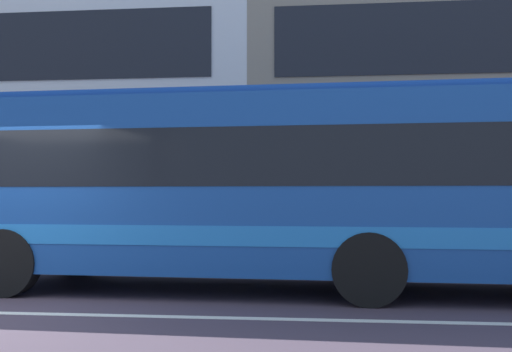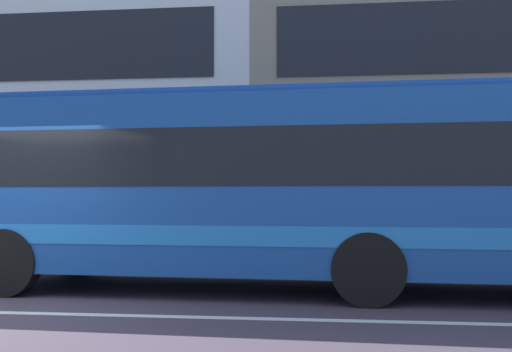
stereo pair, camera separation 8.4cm
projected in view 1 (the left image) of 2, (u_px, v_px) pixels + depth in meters
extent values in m
cube|color=navy|center=(321.00, 186.00, 9.38)|extent=(11.25, 3.08, 2.59)
cube|color=black|center=(321.00, 161.00, 9.39)|extent=(10.59, 3.07, 0.83)
cube|color=blue|center=(321.00, 231.00, 9.35)|extent=(11.03, 3.10, 0.28)
cube|color=navy|center=(321.00, 100.00, 9.42)|extent=(10.79, 2.65, 0.12)
cylinder|color=black|center=(7.00, 263.00, 8.85)|extent=(1.01, 0.33, 1.00)
cylinder|color=black|center=(78.00, 248.00, 11.20)|extent=(1.01, 0.33, 1.00)
cylinder|color=black|center=(369.00, 269.00, 8.06)|extent=(1.01, 0.33, 1.00)
cylinder|color=black|center=(364.00, 252.00, 10.41)|extent=(1.01, 0.33, 1.00)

